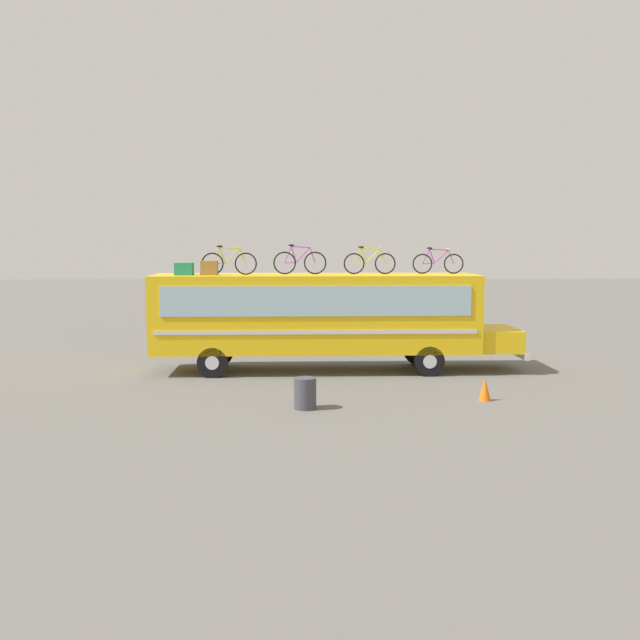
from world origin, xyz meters
TOP-DOWN VIEW (x-y plane):
  - ground_plane at (0.00, 0.00)m, footprint 120.00×120.00m
  - bus at (0.21, -0.00)m, footprint 12.06×2.57m
  - luggage_bag_1 at (-4.21, -0.30)m, footprint 0.57×0.51m
  - luggage_bag_2 at (-3.41, -0.30)m, footprint 0.53×0.38m
  - rooftop_bicycle_1 at (-2.79, -0.17)m, footprint 1.79×0.44m
  - rooftop_bicycle_2 at (-0.51, 0.17)m, footprint 1.74×0.44m
  - rooftop_bicycle_3 at (1.79, 0.20)m, footprint 1.72×0.44m
  - rooftop_bicycle_4 at (4.10, 0.39)m, footprint 1.71×0.44m
  - trash_bin at (-0.43, -5.63)m, footprint 0.57×0.57m
  - traffic_cone at (4.41, -4.82)m, footprint 0.33×0.33m

SIDE VIEW (x-z plane):
  - ground_plane at x=0.00m, z-range 0.00..0.00m
  - traffic_cone at x=4.41m, z-range 0.00..0.63m
  - trash_bin at x=-0.43m, z-range 0.00..0.80m
  - bus at x=0.21m, z-range 0.29..3.47m
  - luggage_bag_1 at x=-4.21m, z-range 3.18..3.57m
  - luggage_bag_2 at x=-3.41m, z-range 3.18..3.63m
  - rooftop_bicycle_4 at x=4.10m, z-range 3.11..3.99m
  - rooftop_bicycle_3 at x=1.79m, z-range 3.10..4.02m
  - rooftop_bicycle_1 at x=-2.79m, z-range 3.10..4.05m
  - rooftop_bicycle_2 at x=-0.51m, z-range 3.10..4.08m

